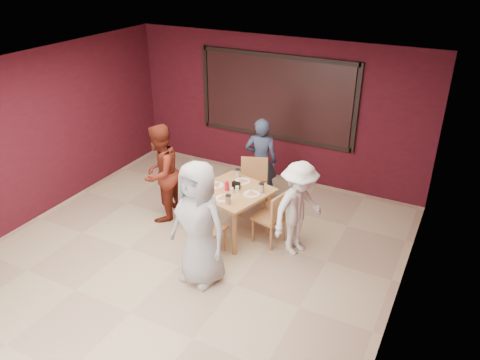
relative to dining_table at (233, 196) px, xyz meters
The scene contains 11 objects.
floor 1.39m from the dining_table, 104.87° to the right, with size 7.00×7.00×0.00m, color tan.
window_blinds 2.50m from the dining_table, 97.61° to the left, with size 3.00×0.02×1.50m, color black.
dining_table is the anchor object (origin of this frame).
chair_front 0.76m from the dining_table, 96.47° to the right, with size 0.48×0.48×0.89m.
chair_back 0.86m from the dining_table, 93.40° to the left, with size 0.60×0.60×0.97m.
chair_left 0.87m from the dining_table, behind, with size 0.49×0.49×0.79m.
chair_right 0.71m from the dining_table, ahead, with size 0.52×0.52×0.91m.
diner_front 1.27m from the dining_table, 83.42° to the right, with size 0.89×0.58×1.82m, color #A5A5A5.
diner_back 1.24m from the dining_table, 94.42° to the left, with size 0.58×0.38×1.60m, color #2D3650.
diner_left 1.34m from the dining_table, behind, with size 0.82×0.64×1.69m, color #5E1D12.
diner_right 1.10m from the dining_table, ahead, with size 0.97×0.56×1.51m, color white.
Camera 1 is at (3.40, -4.57, 4.29)m, focal length 35.00 mm.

